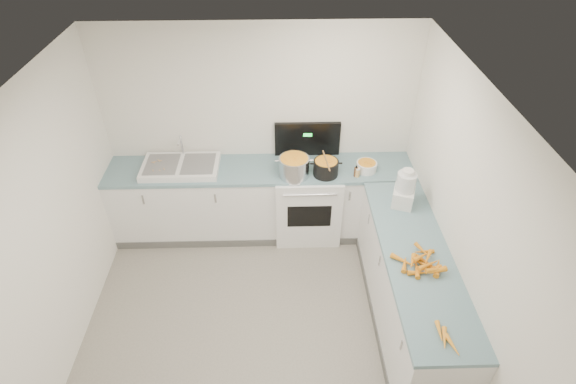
{
  "coord_description": "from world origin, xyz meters",
  "views": [
    {
      "loc": [
        0.2,
        -2.53,
        3.85
      ],
      "look_at": [
        0.3,
        1.1,
        1.05
      ],
      "focal_mm": 28.0,
      "sensor_mm": 36.0,
      "label": 1
    }
  ],
  "objects_px": {
    "stove": "(307,200)",
    "mixing_bowl": "(366,167)",
    "sink": "(181,166)",
    "steel_pot": "(294,168)",
    "black_pot": "(326,169)",
    "extract_bottle": "(356,172)",
    "spice_jar": "(357,173)",
    "food_processor": "(405,190)"
  },
  "relations": [
    {
      "from": "extract_bottle",
      "to": "spice_jar",
      "type": "xyz_separation_m",
      "value": [
        0.02,
        -0.01,
        -0.01
      ]
    },
    {
      "from": "spice_jar",
      "to": "food_processor",
      "type": "distance_m",
      "value": 0.64
    },
    {
      "from": "steel_pot",
      "to": "extract_bottle",
      "type": "bearing_deg",
      "value": -2.76
    },
    {
      "from": "sink",
      "to": "spice_jar",
      "type": "height_order",
      "value": "sink"
    },
    {
      "from": "mixing_bowl",
      "to": "spice_jar",
      "type": "relative_size",
      "value": 2.43
    },
    {
      "from": "extract_bottle",
      "to": "food_processor",
      "type": "xyz_separation_m",
      "value": [
        0.41,
        -0.5,
        0.12
      ]
    },
    {
      "from": "extract_bottle",
      "to": "food_processor",
      "type": "distance_m",
      "value": 0.65
    },
    {
      "from": "steel_pot",
      "to": "black_pot",
      "type": "bearing_deg",
      "value": 0.84
    },
    {
      "from": "stove",
      "to": "mixing_bowl",
      "type": "height_order",
      "value": "stove"
    },
    {
      "from": "sink",
      "to": "black_pot",
      "type": "bearing_deg",
      "value": -5.21
    },
    {
      "from": "stove",
      "to": "extract_bottle",
      "type": "relative_size",
      "value": 12.19
    },
    {
      "from": "stove",
      "to": "extract_bottle",
      "type": "height_order",
      "value": "stove"
    },
    {
      "from": "sink",
      "to": "mixing_bowl",
      "type": "xyz_separation_m",
      "value": [
        2.1,
        -0.08,
        0.02
      ]
    },
    {
      "from": "black_pot",
      "to": "spice_jar",
      "type": "xyz_separation_m",
      "value": [
        0.35,
        -0.04,
        -0.03
      ]
    },
    {
      "from": "extract_bottle",
      "to": "stove",
      "type": "bearing_deg",
      "value": 161.54
    },
    {
      "from": "stove",
      "to": "black_pot",
      "type": "distance_m",
      "value": 0.59
    },
    {
      "from": "mixing_bowl",
      "to": "extract_bottle",
      "type": "xyz_separation_m",
      "value": [
        -0.13,
        -0.1,
        0.0
      ]
    },
    {
      "from": "black_pot",
      "to": "extract_bottle",
      "type": "height_order",
      "value": "black_pot"
    },
    {
      "from": "stove",
      "to": "steel_pot",
      "type": "height_order",
      "value": "stove"
    },
    {
      "from": "stove",
      "to": "steel_pot",
      "type": "distance_m",
      "value": 0.61
    },
    {
      "from": "sink",
      "to": "black_pot",
      "type": "xyz_separation_m",
      "value": [
        1.63,
        -0.15,
        0.04
      ]
    },
    {
      "from": "black_pot",
      "to": "food_processor",
      "type": "distance_m",
      "value": 0.92
    },
    {
      "from": "stove",
      "to": "spice_jar",
      "type": "xyz_separation_m",
      "value": [
        0.53,
        -0.18,
        0.51
      ]
    },
    {
      "from": "sink",
      "to": "food_processor",
      "type": "bearing_deg",
      "value": -16.14
    },
    {
      "from": "steel_pot",
      "to": "extract_bottle",
      "type": "relative_size",
      "value": 3.02
    },
    {
      "from": "food_processor",
      "to": "sink",
      "type": "bearing_deg",
      "value": 163.86
    },
    {
      "from": "steel_pot",
      "to": "mixing_bowl",
      "type": "distance_m",
      "value": 0.82
    },
    {
      "from": "stove",
      "to": "food_processor",
      "type": "bearing_deg",
      "value": -36.1
    },
    {
      "from": "mixing_bowl",
      "to": "extract_bottle",
      "type": "bearing_deg",
      "value": -142.29
    },
    {
      "from": "black_pot",
      "to": "sink",
      "type": "bearing_deg",
      "value": 174.79
    },
    {
      "from": "stove",
      "to": "black_pot",
      "type": "height_order",
      "value": "stove"
    },
    {
      "from": "steel_pot",
      "to": "food_processor",
      "type": "height_order",
      "value": "food_processor"
    },
    {
      "from": "sink",
      "to": "spice_jar",
      "type": "distance_m",
      "value": 1.99
    },
    {
      "from": "sink",
      "to": "food_processor",
      "type": "height_order",
      "value": "food_processor"
    },
    {
      "from": "sink",
      "to": "black_pot",
      "type": "relative_size",
      "value": 3.1
    },
    {
      "from": "black_pot",
      "to": "extract_bottle",
      "type": "relative_size",
      "value": 2.49
    },
    {
      "from": "steel_pot",
      "to": "food_processor",
      "type": "distance_m",
      "value": 1.21
    },
    {
      "from": "mixing_bowl",
      "to": "food_processor",
      "type": "relative_size",
      "value": 0.55
    },
    {
      "from": "stove",
      "to": "food_processor",
      "type": "relative_size",
      "value": 3.26
    },
    {
      "from": "mixing_bowl",
      "to": "food_processor",
      "type": "xyz_separation_m",
      "value": [
        0.27,
        -0.6,
        0.13
      ]
    },
    {
      "from": "black_pot",
      "to": "food_processor",
      "type": "relative_size",
      "value": 0.67
    },
    {
      "from": "sink",
      "to": "steel_pot",
      "type": "bearing_deg",
      "value": -6.86
    }
  ]
}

